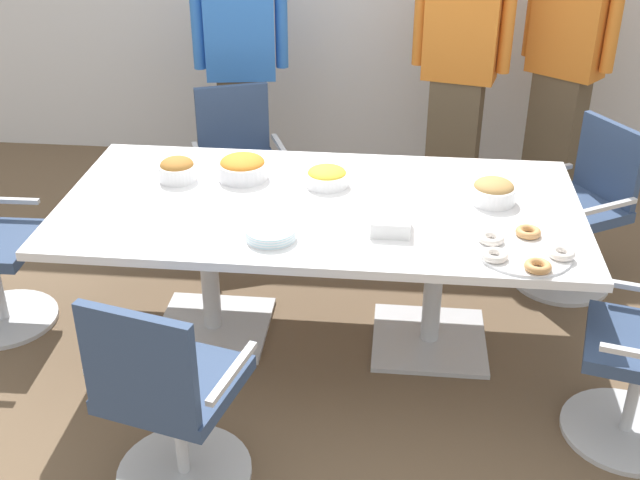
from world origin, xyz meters
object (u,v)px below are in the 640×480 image
object	(u,v)px
office_chair_0	(578,216)
person_standing_1	(460,65)
person_standing_0	(241,66)
office_chair_3	(169,404)
donut_platter	(523,251)
snack_bowl_chips_yellow	(327,176)
conference_table	(320,226)
snack_bowl_pretzels	(177,169)
plate_stack	(271,234)
napkin_pile	(391,224)
person_standing_2	(566,60)
office_chair_1	(240,174)
snack_bowl_chips_orange	(243,167)
snack_bowl_cookies	(493,191)

from	to	relation	value
office_chair_0	person_standing_1	bearing A→B (deg)	3.02
person_standing_0	person_standing_1	xyz separation A→B (m)	(1.39, -0.08, 0.07)
office_chair_3	donut_platter	world-z (taller)	office_chair_3
snack_bowl_chips_yellow	conference_table	bearing A→B (deg)	-94.09
snack_bowl_pretzels	plate_stack	size ratio (longest dim) A/B	0.86
snack_bowl_pretzels	napkin_pile	xyz separation A→B (m)	(1.05, -0.43, -0.02)
office_chair_0	person_standing_2	bearing A→B (deg)	-32.28
person_standing_2	snack_bowl_chips_yellow	bearing A→B (deg)	85.50
snack_bowl_pretzels	snack_bowl_chips_yellow	distance (m)	0.73
office_chair_1	person_standing_1	world-z (taller)	person_standing_1
conference_table	office_chair_1	bearing A→B (deg)	119.92
snack_bowl_chips_yellow	donut_platter	distance (m)	1.05
snack_bowl_chips_orange	snack_bowl_chips_yellow	xyz separation A→B (m)	(0.42, -0.04, -0.01)
office_chair_3	person_standing_1	size ratio (longest dim) A/B	0.50
person_standing_2	plate_stack	size ratio (longest dim) A/B	8.57
conference_table	office_chair_1	world-z (taller)	office_chair_1
office_chair_1	donut_platter	size ratio (longest dim) A/B	2.31
snack_bowl_cookies	napkin_pile	distance (m)	0.57
person_standing_2	donut_platter	size ratio (longest dim) A/B	4.70
conference_table	napkin_pile	xyz separation A→B (m)	(0.33, -0.25, 0.16)
office_chair_3	donut_platter	distance (m)	1.53
office_chair_0	donut_platter	xyz separation A→B (m)	(-0.46, -1.08, 0.36)
person_standing_2	office_chair_0	bearing A→B (deg)	126.09
snack_bowl_chips_orange	snack_bowl_chips_yellow	size ratio (longest dim) A/B	1.18
office_chair_1	snack_bowl_pretzels	distance (m)	0.95
person_standing_0	napkin_pile	size ratio (longest dim) A/B	9.85
person_standing_2	snack_bowl_pretzels	xyz separation A→B (m)	(-2.08, -1.52, -0.17)
office_chair_1	snack_bowl_pretzels	bearing A→B (deg)	60.42
conference_table	snack_bowl_cookies	bearing A→B (deg)	6.07
person_standing_1	person_standing_2	bearing A→B (deg)	-158.58
plate_stack	snack_bowl_chips_yellow	bearing A→B (deg)	71.81
person_standing_0	snack_bowl_pretzels	size ratio (longest dim) A/B	9.04
conference_table	office_chair_3	bearing A→B (deg)	-113.23
office_chair_0	snack_bowl_chips_orange	world-z (taller)	office_chair_0
snack_bowl_chips_yellow	napkin_pile	distance (m)	0.54
office_chair_0	office_chair_1	xyz separation A→B (m)	(-1.93, 0.35, 0.00)
office_chair_0	office_chair_1	size ratio (longest dim) A/B	1.00
person_standing_0	person_standing_2	xyz separation A→B (m)	(2.05, 0.01, 0.10)
office_chair_0	napkin_pile	size ratio (longest dim) A/B	5.33
office_chair_1	person_standing_0	distance (m)	0.81
donut_platter	person_standing_1	bearing A→B (deg)	94.92
office_chair_1	snack_bowl_cookies	size ratio (longest dim) A/B	4.37
person_standing_0	person_standing_2	distance (m)	2.05
snack_bowl_cookies	plate_stack	distance (m)	1.07
office_chair_0	snack_bowl_chips_yellow	size ratio (longest dim) A/B	4.32
snack_bowl_chips_yellow	napkin_pile	xyz separation A→B (m)	(0.32, -0.44, -0.01)
snack_bowl_chips_orange	donut_platter	size ratio (longest dim) A/B	0.63
office_chair_0	person_standing_1	xyz separation A→B (m)	(-0.63, 0.93, 0.54)
conference_table	office_chair_0	world-z (taller)	office_chair_0
office_chair_0	napkin_pile	bearing A→B (deg)	101.47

